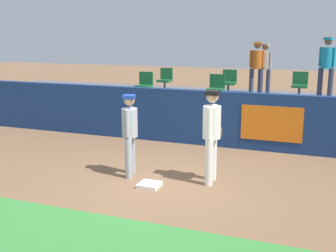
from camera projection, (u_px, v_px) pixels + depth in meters
The scene contains 14 objects.
ground_plane at pixel (153, 184), 8.20m from camera, with size 60.00×60.00×0.00m, color brown.
first_base at pixel (149, 185), 8.03m from camera, with size 0.40×0.40×0.08m, color white.
player_fielder_home at pixel (212, 130), 8.08m from camera, with size 0.36×0.57×1.83m.
player_runner_visitor at pixel (130, 130), 8.49m from camera, with size 0.39×0.46×1.69m.
field_wall at pixel (202, 118), 11.06m from camera, with size 18.00×0.26×1.45m.
bleacher_platform at pixel (224, 112), 13.47m from camera, with size 18.00×4.80×0.91m, color #59595E.
seat_front_left at pixel (145, 84), 13.04m from camera, with size 0.46×0.44×0.84m.
seat_back_center at pixel (229, 81), 13.89m from camera, with size 0.47×0.44×0.84m.
seat_back_left at pixel (165, 79), 14.68m from camera, with size 0.45×0.44×0.84m.
seat_back_right at pixel (300, 84), 13.10m from camera, with size 0.47×0.44×0.84m.
seat_front_center at pixel (216, 87), 12.23m from camera, with size 0.46×0.44×0.84m.
spectator_hooded at pixel (257, 64), 14.02m from camera, with size 0.48×0.40×1.75m.
spectator_capped at pixel (265, 65), 14.16m from camera, with size 0.46×0.40×1.69m.
spectator_casual at pixel (327, 63), 13.26m from camera, with size 0.50×0.46×1.90m.
Camera 1 is at (3.06, -7.15, 2.85)m, focal length 44.72 mm.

